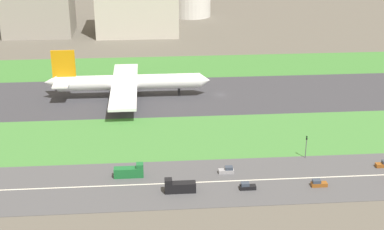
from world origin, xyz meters
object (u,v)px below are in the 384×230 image
(car_1, at_px, (384,164))
(traffic_light, at_px, (306,145))
(truck_0, at_px, (130,172))
(truck_1, at_px, (179,187))
(car_0, at_px, (247,186))
(car_2, at_px, (227,170))
(airliner, at_px, (125,83))
(fuel_tank_west, at_px, (191,6))
(car_4, at_px, (318,183))

(car_1, relative_size, traffic_light, 0.61)
(truck_0, distance_m, truck_1, 16.83)
(car_0, distance_m, truck_1, 18.57)
(car_2, distance_m, traffic_light, 26.81)
(airliner, height_order, traffic_light, airliner)
(traffic_light, relative_size, fuel_tank_west, 0.28)
(car_0, bearing_deg, truck_1, 0.00)
(car_4, relative_size, traffic_light, 0.61)
(car_2, distance_m, fuel_tank_west, 227.22)
(car_1, bearing_deg, fuel_tank_west, 99.66)
(car_1, xyz_separation_m, traffic_light, (-21.45, 7.99, 3.37))
(truck_1, relative_size, traffic_light, 1.17)
(car_2, height_order, truck_1, truck_1)
(truck_1, bearing_deg, car_1, -170.72)
(car_4, xyz_separation_m, traffic_light, (1.32, 17.99, 3.37))
(car_2, relative_size, car_1, 1.00)
(car_2, bearing_deg, car_0, -67.49)
(car_4, xyz_separation_m, car_1, (22.77, 10.00, 0.00))
(car_4, xyz_separation_m, fuel_tank_west, (-15.86, 237.00, 5.71))
(airliner, relative_size, car_2, 14.77)
(car_4, height_order, truck_1, truck_1)
(airliner, relative_size, traffic_light, 9.03)
(car_2, bearing_deg, airliner, 114.47)
(car_4, distance_m, car_2, 26.04)
(traffic_light, bearing_deg, truck_0, -171.47)
(car_0, height_order, traffic_light, traffic_light)
(car_4, xyz_separation_m, truck_1, (-38.46, -0.00, 0.75))
(car_4, relative_size, truck_0, 0.52)
(traffic_light, bearing_deg, truck_1, -155.66)
(car_4, bearing_deg, airliner, -54.81)
(car_1, distance_m, fuel_tank_west, 230.33)
(car_2, bearing_deg, car_1, 0.00)
(car_1, bearing_deg, car_2, 180.00)
(car_0, distance_m, truck_0, 33.62)
(car_0, relative_size, traffic_light, 0.61)
(airliner, height_order, car_2, airliner)
(car_4, bearing_deg, fuel_tank_west, -86.17)
(car_4, height_order, truck_0, truck_0)
(airliner, relative_size, fuel_tank_west, 2.52)
(car_4, distance_m, traffic_light, 18.35)
(truck_0, xyz_separation_m, car_1, (74.77, 0.00, -0.75))
(car_4, xyz_separation_m, truck_0, (-52.00, 10.00, 0.75))
(truck_0, relative_size, truck_1, 1.00)
(truck_1, bearing_deg, truck_0, -36.46)
(truck_0, relative_size, fuel_tank_west, 0.33)
(airliner, height_order, fuel_tank_west, airliner)
(car_0, bearing_deg, airliner, -65.77)
(truck_0, bearing_deg, airliner, 92.53)
(airliner, xyz_separation_m, truck_0, (3.00, -68.00, -4.56))
(airliner, distance_m, car_1, 103.44)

